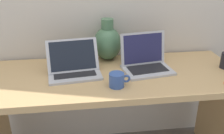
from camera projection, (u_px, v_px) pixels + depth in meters
name	position (u px, v px, depth m)	size (l,w,h in m)	color
desk	(112.00, 95.00, 1.69)	(1.65, 0.63, 0.75)	tan
laptop_left	(74.00, 65.00, 1.62)	(0.35, 0.26, 0.21)	#B2B2B7
laptop_right	(145.00, 60.00, 1.68)	(0.34, 0.27, 0.23)	#B2B2B7
green_vase	(107.00, 42.00, 1.80)	(0.20, 0.20, 0.29)	#47704C
coffee_mug	(117.00, 80.00, 1.46)	(0.12, 0.09, 0.08)	#335199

